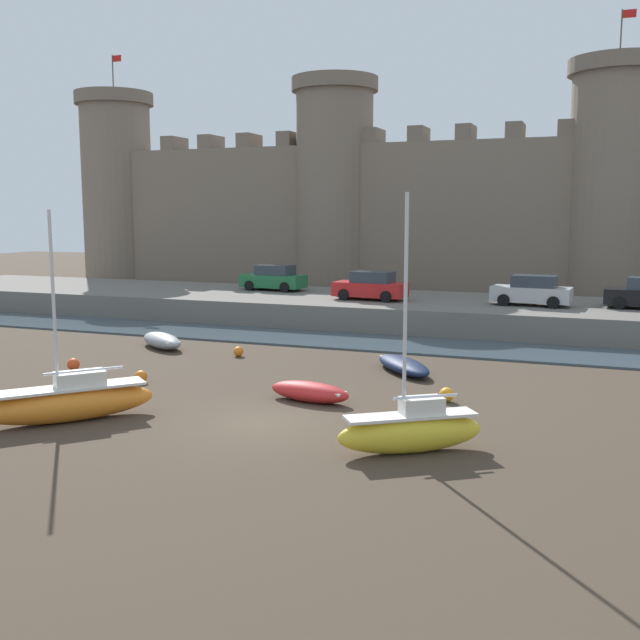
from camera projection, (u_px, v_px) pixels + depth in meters
name	position (u px, v px, depth m)	size (l,w,h in m)	color
ground_plane	(259.00, 423.00, 22.60)	(160.00, 160.00, 0.00)	#423528
water_channel	(390.00, 344.00, 36.12)	(80.00, 4.50, 0.10)	#3D4C56
quay_road	(425.00, 312.00, 42.73)	(70.27, 10.00, 1.41)	#666059
castle	(464.00, 202.00, 52.64)	(64.65, 6.38, 19.14)	#7A6B5B
sailboat_midflat_right	(411.00, 429.00, 19.76)	(3.82, 3.08, 6.83)	yellow
rowboat_foreground_left	(403.00, 365.00, 29.81)	(3.47, 3.87, 0.57)	#141E3D
sailboat_midflat_centre	(68.00, 401.00, 22.73)	(4.30, 4.75, 6.40)	orange
rowboat_near_channel_left	(162.00, 340.00, 35.17)	(3.47, 2.94, 0.71)	gray
rowboat_midflat_left	(310.00, 391.00, 25.15)	(3.09, 1.48, 0.68)	red
mooring_buoy_off_centre	(73.00, 364.00, 30.19)	(0.50, 0.50, 0.50)	#E04C1E
mooring_buoy_near_channel	(447.00, 395.00, 25.14)	(0.49, 0.49, 0.49)	orange
mooring_buoy_near_shore	(238.00, 352.00, 33.10)	(0.45, 0.45, 0.45)	orange
mooring_buoy_mid_mud	(141.00, 377.00, 27.96)	(0.47, 0.47, 0.47)	orange
car_quay_west	(274.00, 278.00, 47.65)	(4.22, 2.12, 1.62)	#1E6638
car_quay_centre_east	(371.00, 286.00, 42.39)	(4.22, 2.12, 1.62)	red
car_quay_centre_west	(532.00, 291.00, 39.77)	(4.22, 2.12, 1.62)	#B2B5B7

